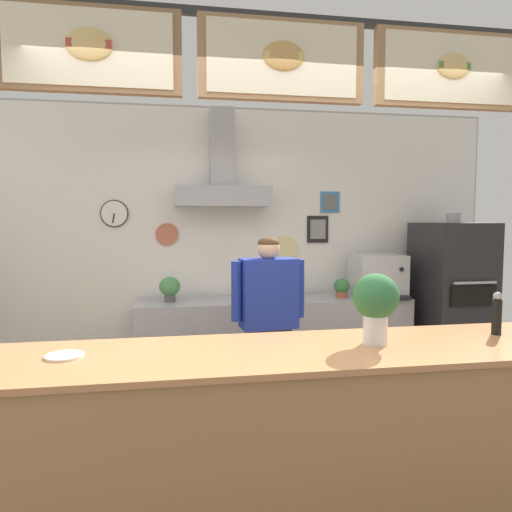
{
  "coord_description": "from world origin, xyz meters",
  "views": [
    {
      "loc": [
        -0.55,
        -2.47,
        1.7
      ],
      "look_at": [
        0.01,
        0.78,
        1.43
      ],
      "focal_mm": 32.78,
      "sensor_mm": 36.0,
      "label": 1
    }
  ],
  "objects_px": {
    "basil_vase": "(376,303)",
    "pepper_grinder": "(497,314)",
    "potted_basil": "(170,288)",
    "potted_oregano": "(342,287)",
    "potted_sage": "(291,284)",
    "shop_worker": "(268,331)",
    "espresso_machine": "(378,276)",
    "pizza_oven": "(451,302)",
    "condiment_plate": "(64,356)"
  },
  "relations": [
    {
      "from": "basil_vase",
      "to": "pepper_grinder",
      "type": "relative_size",
      "value": 1.53
    },
    {
      "from": "potted_basil",
      "to": "potted_oregano",
      "type": "distance_m",
      "value": 1.74
    },
    {
      "from": "potted_basil",
      "to": "potted_sage",
      "type": "xyz_separation_m",
      "value": [
        1.22,
        0.03,
        0.01
      ]
    },
    {
      "from": "shop_worker",
      "to": "pepper_grinder",
      "type": "xyz_separation_m",
      "value": [
        1.06,
        -1.18,
        0.34
      ]
    },
    {
      "from": "potted_oregano",
      "to": "basil_vase",
      "type": "distance_m",
      "value": 2.43
    },
    {
      "from": "potted_sage",
      "to": "basil_vase",
      "type": "bearing_deg",
      "value": -93.67
    },
    {
      "from": "espresso_machine",
      "to": "potted_sage",
      "type": "distance_m",
      "value": 0.92
    },
    {
      "from": "shop_worker",
      "to": "espresso_machine",
      "type": "height_order",
      "value": "shop_worker"
    },
    {
      "from": "potted_sage",
      "to": "pizza_oven",
      "type": "bearing_deg",
      "value": -8.22
    },
    {
      "from": "basil_vase",
      "to": "pizza_oven",
      "type": "bearing_deg",
      "value": 50.2
    },
    {
      "from": "espresso_machine",
      "to": "potted_basil",
      "type": "relative_size",
      "value": 2.09
    },
    {
      "from": "potted_oregano",
      "to": "shop_worker",
      "type": "bearing_deg",
      "value": -132.58
    },
    {
      "from": "espresso_machine",
      "to": "pepper_grinder",
      "type": "bearing_deg",
      "value": -97.98
    },
    {
      "from": "potted_basil",
      "to": "condiment_plate",
      "type": "xyz_separation_m",
      "value": [
        -0.45,
        -2.33,
        0.03
      ]
    },
    {
      "from": "condiment_plate",
      "to": "pepper_grinder",
      "type": "bearing_deg",
      "value": 1.12
    },
    {
      "from": "potted_oregano",
      "to": "condiment_plate",
      "type": "height_order",
      "value": "potted_oregano"
    },
    {
      "from": "pizza_oven",
      "to": "espresso_machine",
      "type": "distance_m",
      "value": 0.8
    },
    {
      "from": "potted_oregano",
      "to": "potted_sage",
      "type": "bearing_deg",
      "value": 171.66
    },
    {
      "from": "espresso_machine",
      "to": "pepper_grinder",
      "type": "distance_m",
      "value": 2.28
    },
    {
      "from": "pizza_oven",
      "to": "condiment_plate",
      "type": "bearing_deg",
      "value": -147.37
    },
    {
      "from": "pizza_oven",
      "to": "condiment_plate",
      "type": "distance_m",
      "value": 3.95
    },
    {
      "from": "condiment_plate",
      "to": "pepper_grinder",
      "type": "height_order",
      "value": "pepper_grinder"
    },
    {
      "from": "espresso_machine",
      "to": "pizza_oven",
      "type": "bearing_deg",
      "value": -13.34
    },
    {
      "from": "pizza_oven",
      "to": "potted_basil",
      "type": "xyz_separation_m",
      "value": [
        -2.86,
        0.21,
        0.2
      ]
    },
    {
      "from": "pizza_oven",
      "to": "pepper_grinder",
      "type": "bearing_deg",
      "value": -116.71
    },
    {
      "from": "potted_oregano",
      "to": "pepper_grinder",
      "type": "xyz_separation_m",
      "value": [
        0.08,
        -2.24,
        0.18
      ]
    },
    {
      "from": "potted_basil",
      "to": "potted_oregano",
      "type": "bearing_deg",
      "value": -1.48
    },
    {
      "from": "potted_oregano",
      "to": "potted_basil",
      "type": "bearing_deg",
      "value": 178.52
    },
    {
      "from": "pizza_oven",
      "to": "espresso_machine",
      "type": "bearing_deg",
      "value": 166.66
    },
    {
      "from": "shop_worker",
      "to": "potted_oregano",
      "type": "height_order",
      "value": "shop_worker"
    },
    {
      "from": "potted_oregano",
      "to": "espresso_machine",
      "type": "bearing_deg",
      "value": 1.65
    },
    {
      "from": "espresso_machine",
      "to": "potted_basil",
      "type": "bearing_deg",
      "value": 179.11
    },
    {
      "from": "potted_sage",
      "to": "pepper_grinder",
      "type": "xyz_separation_m",
      "value": [
        0.6,
        -2.32,
        0.14
      ]
    },
    {
      "from": "shop_worker",
      "to": "condiment_plate",
      "type": "bearing_deg",
      "value": 38.42
    },
    {
      "from": "shop_worker",
      "to": "condiment_plate",
      "type": "relative_size",
      "value": 8.98
    },
    {
      "from": "basil_vase",
      "to": "condiment_plate",
      "type": "xyz_separation_m",
      "value": [
        -1.52,
        0.03,
        -0.21
      ]
    },
    {
      "from": "pepper_grinder",
      "to": "espresso_machine",
      "type": "bearing_deg",
      "value": 82.02
    },
    {
      "from": "basil_vase",
      "to": "potted_sage",
      "type": "bearing_deg",
      "value": 86.33
    },
    {
      "from": "pepper_grinder",
      "to": "pizza_oven",
      "type": "bearing_deg",
      "value": 63.29
    },
    {
      "from": "pizza_oven",
      "to": "potted_sage",
      "type": "distance_m",
      "value": 1.67
    },
    {
      "from": "shop_worker",
      "to": "basil_vase",
      "type": "distance_m",
      "value": 1.36
    },
    {
      "from": "espresso_machine",
      "to": "condiment_plate",
      "type": "height_order",
      "value": "espresso_machine"
    },
    {
      "from": "condiment_plate",
      "to": "pepper_grinder",
      "type": "xyz_separation_m",
      "value": [
        2.27,
        0.04,
        0.11
      ]
    },
    {
      "from": "basil_vase",
      "to": "pepper_grinder",
      "type": "height_order",
      "value": "basil_vase"
    },
    {
      "from": "pizza_oven",
      "to": "potted_basil",
      "type": "relative_size",
      "value": 7.24
    },
    {
      "from": "potted_basil",
      "to": "espresso_machine",
      "type": "bearing_deg",
      "value": -0.89
    },
    {
      "from": "basil_vase",
      "to": "potted_basil",
      "type": "bearing_deg",
      "value": 114.32
    },
    {
      "from": "potted_oregano",
      "to": "pepper_grinder",
      "type": "height_order",
      "value": "pepper_grinder"
    },
    {
      "from": "potted_basil",
      "to": "potted_sage",
      "type": "relative_size",
      "value": 0.96
    },
    {
      "from": "potted_sage",
      "to": "potted_oregano",
      "type": "bearing_deg",
      "value": -8.34
    }
  ]
}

